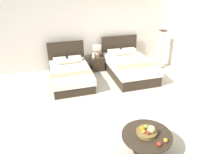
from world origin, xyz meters
TOP-DOWN VIEW (x-y plane):
  - ground_plane at (0.00, 0.00)m, footprint 9.47×9.72m
  - wall_back at (0.00, 3.06)m, footprint 9.47×0.12m
  - wall_side_right at (2.94, 0.40)m, footprint 0.12×5.32m
  - bed_near_window at (-1.00, 1.86)m, footprint 1.31×2.08m
  - bed_near_corner at (1.00, 1.84)m, footprint 1.43×2.26m
  - nightstand at (0.04, 2.60)m, footprint 0.48×0.45m
  - table_lamp at (0.04, 2.62)m, footprint 0.30×0.30m
  - vase at (-0.10, 2.56)m, footprint 0.09×0.09m
  - coffee_table at (0.11, -1.67)m, footprint 0.95×0.95m
  - fruit_bowl at (0.12, -1.65)m, footprint 0.39×0.39m
  - loose_apple at (0.19, -1.99)m, footprint 0.08×0.08m
  - loose_orange at (0.35, -1.94)m, footprint 0.08×0.08m
  - floor_lamp_corner at (2.39, 2.21)m, footprint 0.24×0.24m

SIDE VIEW (x-z plane):
  - ground_plane at x=0.00m, z-range -0.02..0.00m
  - nightstand at x=0.04m, z-range 0.00..0.49m
  - bed_near_window at x=-1.00m, z-range -0.28..0.83m
  - coffee_table at x=0.11m, z-range 0.11..0.51m
  - bed_near_corner at x=1.00m, z-range -0.26..0.90m
  - loose_orange at x=0.35m, z-range 0.41..0.48m
  - loose_apple at x=0.19m, z-range 0.41..0.49m
  - fruit_bowl at x=0.12m, z-range 0.37..0.57m
  - vase at x=-0.10m, z-range 0.49..0.68m
  - floor_lamp_corner at x=2.39m, z-range 0.00..1.42m
  - table_lamp at x=0.04m, z-range 0.55..0.98m
  - wall_back at x=0.00m, z-range 0.00..2.55m
  - wall_side_right at x=2.94m, z-range 0.00..2.55m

